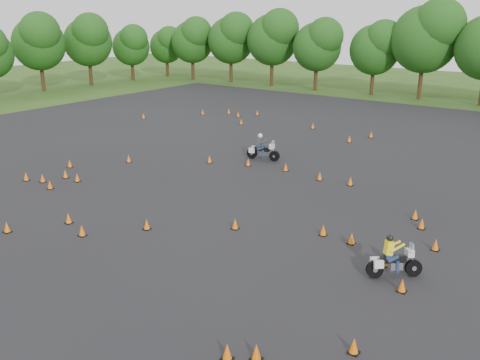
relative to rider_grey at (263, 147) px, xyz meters
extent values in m
plane|color=#2D5119|center=(3.50, -11.29, -0.84)|extent=(140.00, 140.00, 0.00)
plane|color=black|center=(3.50, -5.29, -0.84)|extent=(62.00, 62.00, 0.00)
cone|color=orange|center=(5.21, -9.99, -0.61)|extent=(0.26, 0.26, 0.45)
cone|color=orange|center=(13.06, -15.08, -0.61)|extent=(0.26, 0.26, 0.45)
cone|color=orange|center=(-8.20, -11.31, -0.61)|extent=(0.26, 0.26, 0.45)
cone|color=orange|center=(10.41, -17.35, -0.61)|extent=(0.26, 0.26, 0.45)
cone|color=orange|center=(-5.77, -9.76, -0.61)|extent=(0.26, 0.26, 0.45)
cone|color=orange|center=(-1.91, 9.96, -0.61)|extent=(0.26, 0.26, 0.45)
cone|color=orange|center=(12.85, -7.06, -0.61)|extent=(0.26, 0.26, 0.45)
cone|color=orange|center=(12.94, -11.01, -0.61)|extent=(0.26, 0.26, 0.45)
cone|color=orange|center=(2.17, -12.26, -0.61)|extent=(0.26, 0.26, 0.45)
cone|color=orange|center=(-8.62, 11.95, -0.61)|extent=(0.26, 0.26, 0.45)
cone|color=orange|center=(-11.08, 11.01, -0.61)|extent=(0.26, 0.26, 0.45)
cone|color=orange|center=(6.66, -1.54, -0.61)|extent=(0.26, 0.26, 0.45)
cone|color=orange|center=(-12.77, 9.34, -0.61)|extent=(0.26, 0.26, 0.45)
cone|color=orange|center=(0.06, -1.73, -0.61)|extent=(0.26, 0.26, 0.45)
cone|color=orange|center=(-6.85, -9.73, -0.61)|extent=(0.26, 0.26, 0.45)
cone|color=orange|center=(11.11, -4.32, -0.61)|extent=(0.26, 0.26, 0.45)
cone|color=orange|center=(-2.26, -2.57, -0.61)|extent=(0.26, 0.26, 0.45)
cone|color=orange|center=(-8.42, -8.25, -0.61)|extent=(0.26, 0.26, 0.45)
cone|color=orange|center=(3.07, 9.74, -0.61)|extent=(0.26, 0.26, 0.45)
cone|color=orange|center=(11.70, -5.23, -0.61)|extent=(0.26, 0.26, 0.45)
cone|color=orange|center=(11.05, -16.89, -0.61)|extent=(0.26, 0.26, 0.45)
cone|color=orange|center=(8.60, -8.37, -0.61)|extent=(0.26, 0.26, 0.45)
cone|color=orange|center=(2.45, -1.29, -0.61)|extent=(0.26, 0.26, 0.45)
cone|color=orange|center=(9.93, -8.46, -0.61)|extent=(0.26, 0.26, 0.45)
cone|color=orange|center=(-15.74, 4.92, -0.61)|extent=(0.26, 0.26, 0.45)
cone|color=orange|center=(-7.20, -10.96, -0.61)|extent=(0.26, 0.26, 0.45)
cone|color=orange|center=(-5.90, -11.41, -0.61)|extent=(0.26, 0.26, 0.45)
cone|color=orange|center=(-7.44, 7.89, -0.61)|extent=(0.26, 0.26, 0.45)
cone|color=orange|center=(4.89, -1.69, -0.61)|extent=(0.26, 0.26, 0.45)
cone|color=orange|center=(2.40, 7.45, -0.61)|extent=(0.26, 0.26, 0.45)
cone|color=orange|center=(11.73, -9.54, -0.61)|extent=(0.26, 0.26, 0.45)
cone|color=orange|center=(-2.40, -15.98, -0.61)|extent=(0.26, 0.26, 0.45)
cone|color=orange|center=(-6.39, -5.40, -0.61)|extent=(0.26, 0.26, 0.45)
cone|color=orange|center=(-1.13, -13.81, -0.61)|extent=(0.26, 0.26, 0.45)
cone|color=orange|center=(0.48, -14.35, -0.61)|extent=(0.26, 0.26, 0.45)
cone|color=orange|center=(-9.55, 10.35, -0.61)|extent=(0.26, 0.26, 0.45)
camera|label=1|loc=(17.93, -27.08, 8.20)|focal=40.00mm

